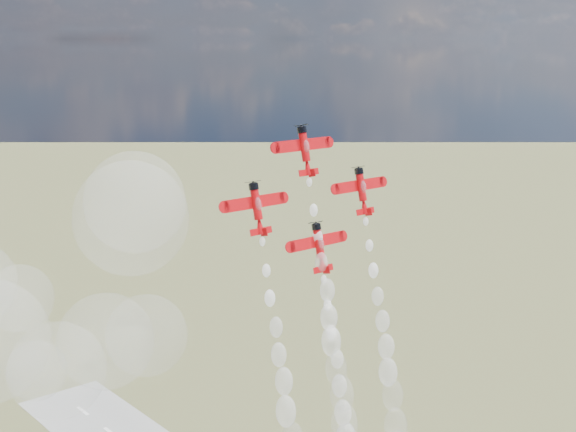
# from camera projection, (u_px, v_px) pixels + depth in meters

# --- Properties ---
(plane_lead) EXTENTS (13.71, 5.05, 9.65)m
(plane_lead) POSITION_uv_depth(u_px,v_px,m) (305.00, 149.00, 154.19)
(plane_lead) COLOR red
(plane_lead) RESTS_ON ground
(plane_left) EXTENTS (13.71, 5.05, 9.65)m
(plane_left) POSITION_uv_depth(u_px,v_px,m) (257.00, 207.00, 146.09)
(plane_left) COLOR red
(plane_left) RESTS_ON ground
(plane_right) EXTENTS (13.71, 5.05, 9.65)m
(plane_right) POSITION_uv_depth(u_px,v_px,m) (362.00, 190.00, 162.97)
(plane_right) COLOR red
(plane_right) RESTS_ON ground
(plane_slot) EXTENTS (13.71, 5.05, 9.65)m
(plane_slot) POSITION_uv_depth(u_px,v_px,m) (319.00, 246.00, 154.87)
(plane_slot) COLOR red
(plane_slot) RESTS_ON ground
(smoke_trail_lead) EXTENTS (5.21, 14.73, 54.22)m
(smoke_trail_lead) POSITION_uv_depth(u_px,v_px,m) (340.00, 392.00, 155.89)
(smoke_trail_lead) COLOR white
(smoke_trail_lead) RESTS_ON plane_lead
(smoke_trail_right) EXTENTS (5.89, 16.03, 53.41)m
(smoke_trail_right) POSITION_uv_depth(u_px,v_px,m) (396.00, 419.00, 164.57)
(smoke_trail_right) COLOR white
(smoke_trail_right) RESTS_ON plane_right
(drifted_smoke_cloud) EXTENTS (68.77, 40.41, 56.66)m
(drifted_smoke_cloud) POSITION_uv_depth(u_px,v_px,m) (49.00, 291.00, 149.29)
(drifted_smoke_cloud) COLOR white
(drifted_smoke_cloud) RESTS_ON ground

